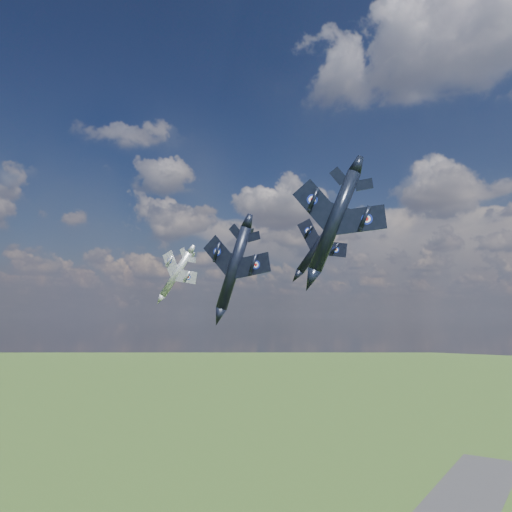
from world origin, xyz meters
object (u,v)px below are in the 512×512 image
Objects in this scene: jet_right_navy at (335,221)px; jet_high_navy at (318,246)px; jet_lead_navy at (234,268)px; jet_left_silver at (176,274)px.

jet_right_navy is 39.31m from jet_high_navy.
jet_lead_navy is 28.95m from jet_left_silver.
jet_high_navy is at bearing 9.51° from jet_left_silver.
jet_left_silver is at bearing 140.93° from jet_lead_navy.
jet_lead_navy is 1.16× the size of jet_right_navy.
jet_lead_navy is at bearing 131.66° from jet_right_navy.
jet_high_navy reaches higher than jet_right_navy.
jet_right_navy is at bearing -38.68° from jet_left_silver.
jet_lead_navy is at bearing -39.75° from jet_left_silver.
jet_right_navy is at bearing -36.63° from jet_lead_navy.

